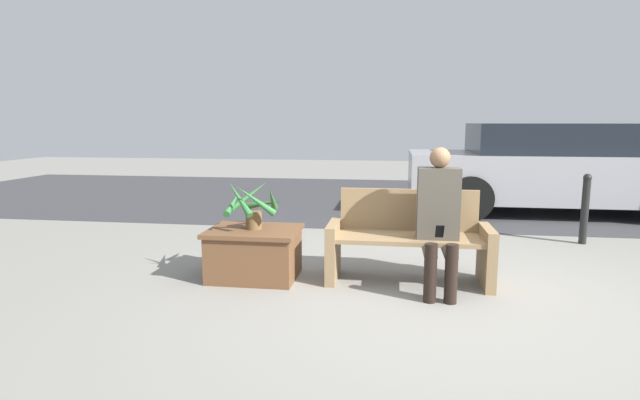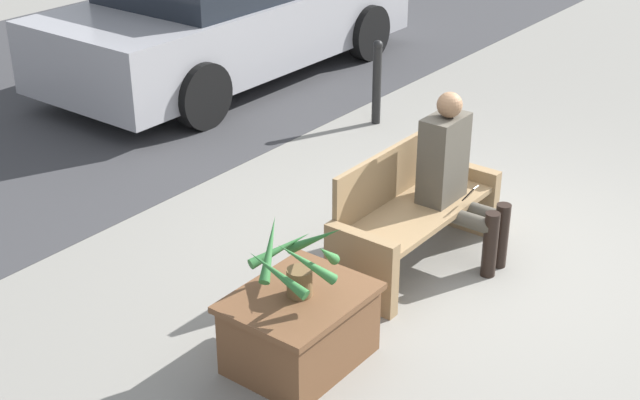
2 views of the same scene
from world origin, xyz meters
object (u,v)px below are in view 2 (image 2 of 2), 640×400
object	(u,v)px
bench	(411,214)
bollard_post	(377,81)
parked_car	(230,14)
planter_box	(300,326)
potted_plant	(297,262)
person_seated	(455,174)

from	to	relation	value
bench	bollard_post	xyz separation A→B (m)	(2.13, 1.74, 0.06)
bench	parked_car	distance (m)	4.60
bench	planter_box	bearing A→B (deg)	-174.78
potted_plant	person_seated	bearing A→B (deg)	-2.35
bench	bollard_post	bearing A→B (deg)	39.28
potted_plant	bollard_post	xyz separation A→B (m)	(3.57, 1.86, -0.25)
bench	parked_car	xyz separation A→B (m)	(2.39, 3.92, 0.33)
bench	parked_car	bearing A→B (deg)	58.63
person_seated	bollard_post	distance (m)	2.71
potted_plant	bollard_post	size ratio (longest dim) A/B	0.65
potted_plant	parked_car	size ratio (longest dim) A/B	0.12
bench	person_seated	distance (m)	0.42
potted_plant	bollard_post	world-z (taller)	potted_plant
person_seated	parked_car	world-z (taller)	parked_car
bollard_post	person_seated	bearing A→B (deg)	-134.28
person_seated	parked_car	size ratio (longest dim) A/B	0.27
bench	bollard_post	size ratio (longest dim) A/B	1.73
planter_box	parked_car	size ratio (longest dim) A/B	0.18
bench	person_seated	xyz separation A→B (m)	(0.25, -0.19, 0.27)
person_seated	potted_plant	world-z (taller)	person_seated
bench	bollard_post	world-z (taller)	bollard_post
person_seated	bench	bearing A→B (deg)	142.51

